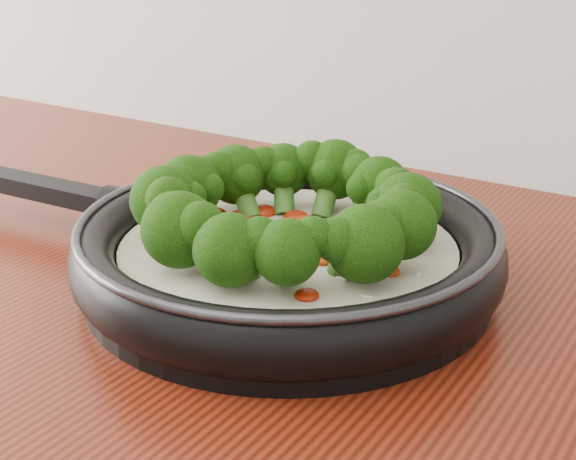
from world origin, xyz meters
The scene contains 1 object.
skillet centered at (0.13, 1.12, 0.94)m, with size 0.58×0.39×0.11m.
Camera 1 is at (0.46, 0.63, 1.19)m, focal length 46.78 mm.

